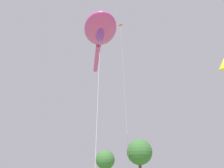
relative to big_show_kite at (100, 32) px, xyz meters
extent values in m
ellipsoid|color=#CC3899|center=(-0.09, -0.30, 0.03)|extent=(3.59, 4.86, 1.15)
cylinder|color=#CC3899|center=(1.27, 4.26, -0.14)|extent=(1.87, 5.08, 0.42)
ellipsoid|color=purple|center=(-0.09, -0.30, -0.49)|extent=(1.11, 2.00, 0.42)
cylinder|color=#B2B2B7|center=(-0.90, -2.30, -6.53)|extent=(1.65, 4.04, 11.97)
cone|color=yellow|center=(6.39, -5.50, -3.98)|extent=(1.17, 1.19, 0.84)
ellipsoid|color=red|center=(4.14, 4.93, 4.84)|extent=(0.59, 0.64, 0.24)
cylinder|color=#B2B2B7|center=(3.97, 3.86, -3.83)|extent=(0.35, 2.15, 17.35)
sphere|color=#386633|center=(15.63, 38.17, -6.68)|extent=(4.24, 4.24, 4.24)
sphere|color=#386633|center=(26.24, 41.46, -4.23)|extent=(6.45, 6.45, 6.45)
camera|label=1|loc=(-5.72, -15.83, -10.81)|focal=40.11mm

